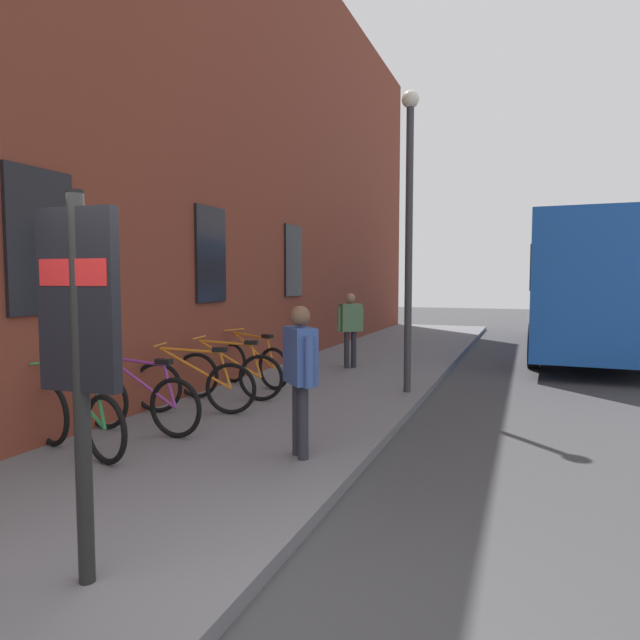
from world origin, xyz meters
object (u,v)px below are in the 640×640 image
object	(u,v)px
bicycle_beside_lamp	(140,402)
bicycle_end_of_row	(229,375)
bicycle_by_door	(195,386)
city_bus	(587,281)
bicycle_under_window	(253,364)
transit_info_sign	(79,325)
pedestrian_crossing_street	(350,322)
street_lamp	(409,215)
bicycle_nearest_sign	(77,419)
pedestrian_near_bus	(300,365)

from	to	relation	value
bicycle_beside_lamp	bicycle_end_of_row	distance (m)	2.06
bicycle_by_door	city_bus	world-z (taller)	city_bus
bicycle_under_window	transit_info_sign	xyz separation A→B (m)	(-6.03, -1.97, 1.21)
bicycle_end_of_row	transit_info_sign	world-z (taller)	transit_info_sign
bicycle_under_window	pedestrian_crossing_street	distance (m)	2.76
bicycle_by_door	transit_info_sign	distance (m)	4.52
street_lamp	bicycle_nearest_sign	bearing A→B (deg)	150.05
bicycle_by_door	city_bus	distance (m)	11.67
bicycle_nearest_sign	pedestrian_crossing_street	world-z (taller)	pedestrian_crossing_street
bicycle_nearest_sign	bicycle_under_window	world-z (taller)	same
bicycle_by_door	pedestrian_near_bus	bearing A→B (deg)	-120.53
city_bus	street_lamp	xyz separation A→B (m)	(-7.53, 3.30, 1.11)
transit_info_sign	bicycle_nearest_sign	bearing A→B (deg)	45.02
bicycle_beside_lamp	bicycle_under_window	size ratio (longest dim) A/B	1.05
pedestrian_near_bus	pedestrian_crossing_street	distance (m)	5.97
bicycle_nearest_sign	bicycle_end_of_row	world-z (taller)	same
bicycle_under_window	street_lamp	world-z (taller)	street_lamp
street_lamp	bicycle_under_window	bearing A→B (deg)	99.65
bicycle_beside_lamp	bicycle_by_door	size ratio (longest dim) A/B	1.03
bicycle_under_window	pedestrian_crossing_street	world-z (taller)	pedestrian_crossing_street
bicycle_beside_lamp	transit_info_sign	size ratio (longest dim) A/B	0.74
bicycle_end_of_row	street_lamp	size ratio (longest dim) A/B	0.36
bicycle_nearest_sign	transit_info_sign	size ratio (longest dim) A/B	0.72
bicycle_end_of_row	pedestrian_crossing_street	world-z (taller)	pedestrian_crossing_street
bicycle_under_window	pedestrian_near_bus	bearing A→B (deg)	-145.50
bicycle_nearest_sign	bicycle_under_window	xyz separation A→B (m)	(4.08, 0.02, 0.00)
transit_info_sign	pedestrian_crossing_street	xyz separation A→B (m)	(8.54, 0.98, -0.64)
bicycle_under_window	city_bus	bearing A→B (deg)	-36.63
pedestrian_crossing_street	bicycle_nearest_sign	bearing A→B (deg)	171.67
bicycle_nearest_sign	bicycle_beside_lamp	world-z (taller)	same
bicycle_beside_lamp	city_bus	distance (m)	12.65
bicycle_under_window	transit_info_sign	bearing A→B (deg)	-161.87
bicycle_beside_lamp	bicycle_under_window	distance (m)	3.17
pedestrian_near_bus	transit_info_sign	bearing A→B (deg)	173.65
bicycle_by_door	bicycle_end_of_row	bearing A→B (deg)	0.03
bicycle_by_door	street_lamp	world-z (taller)	street_lamp
bicycle_under_window	street_lamp	distance (m)	3.67
bicycle_end_of_row	pedestrian_crossing_street	bearing A→B (deg)	-12.86
bicycle_by_door	pedestrian_crossing_street	distance (m)	4.69
bicycle_by_door	bicycle_under_window	world-z (taller)	same
transit_info_sign	city_bus	bearing A→B (deg)	-15.78
bicycle_beside_lamp	bicycle_end_of_row	size ratio (longest dim) A/B	1.01
bicycle_under_window	street_lamp	size ratio (longest dim) A/B	0.35
bicycle_beside_lamp	pedestrian_near_bus	bearing A→B (deg)	-93.76
bicycle_nearest_sign	bicycle_by_door	distance (m)	2.02
transit_info_sign	pedestrian_crossing_street	size ratio (longest dim) A/B	1.53
bicycle_nearest_sign	bicycle_by_door	world-z (taller)	same
bicycle_by_door	city_bus	size ratio (longest dim) A/B	0.16
bicycle_by_door	pedestrian_crossing_street	world-z (taller)	pedestrian_crossing_street
bicycle_end_of_row	street_lamp	bearing A→B (deg)	-57.79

